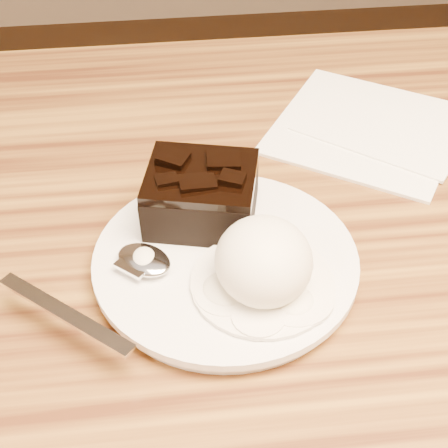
{
  "coord_description": "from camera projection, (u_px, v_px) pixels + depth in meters",
  "views": [
    {
      "loc": [
        -0.15,
        -0.33,
        1.13
      ],
      "look_at": [
        -0.11,
        0.04,
        0.79
      ],
      "focal_mm": 56.38,
      "sensor_mm": 36.0,
      "label": 1
    }
  ],
  "objects": [
    {
      "name": "crumb_a",
      "position": [
        250.0,
        273.0,
        0.5
      ],
      "size": [
        0.01,
        0.01,
        0.0
      ],
      "primitive_type": "cube",
      "rotation": [
        0.0,
        0.0,
        1.4
      ],
      "color": "black",
      "rests_on": "plate"
    },
    {
      "name": "napkin",
      "position": [
        366.0,
        128.0,
        0.67
      ],
      "size": [
        0.22,
        0.22,
        0.01
      ],
      "primitive_type": "cube",
      "rotation": [
        0.0,
        0.0,
        -0.57
      ],
      "color": "white",
      "rests_on": "dining_table"
    },
    {
      "name": "crumb_b",
      "position": [
        295.0,
        254.0,
        0.52
      ],
      "size": [
        0.01,
        0.01,
        0.0
      ],
      "primitive_type": "cube",
      "rotation": [
        0.0,
        0.0,
        0.01
      ],
      "color": "black",
      "rests_on": "plate"
    },
    {
      "name": "spoon",
      "position": [
        144.0,
        261.0,
        0.51
      ],
      "size": [
        0.15,
        0.14,
        0.01
      ],
      "primitive_type": null,
      "rotation": [
        0.0,
        0.0,
        0.86
      ],
      "color": "silver",
      "rests_on": "plate"
    },
    {
      "name": "crumb_c",
      "position": [
        252.0,
        314.0,
        0.48
      ],
      "size": [
        0.01,
        0.01,
        0.0
      ],
      "primitive_type": "cube",
      "rotation": [
        0.0,
        0.0,
        1.28
      ],
      "color": "black",
      "rests_on": "plate"
    },
    {
      "name": "plate",
      "position": [
        226.0,
        264.0,
        0.52
      ],
      "size": [
        0.2,
        0.2,
        0.02
      ],
      "primitive_type": "cylinder",
      "color": "white",
      "rests_on": "dining_table"
    },
    {
      "name": "brownie",
      "position": [
        201.0,
        198.0,
        0.54
      ],
      "size": [
        0.1,
        0.09,
        0.04
      ],
      "primitive_type": "cube",
      "rotation": [
        0.0,
        0.0,
        -0.23
      ],
      "color": "black",
      "rests_on": "plate"
    },
    {
      "name": "melt_puddle",
      "position": [
        262.0,
        284.0,
        0.5
      ],
      "size": [
        0.1,
        0.1,
        0.0
      ],
      "primitive_type": "cylinder",
      "color": "white",
      "rests_on": "plate"
    },
    {
      "name": "ice_cream_scoop",
      "position": [
        264.0,
        261.0,
        0.48
      ],
      "size": [
        0.07,
        0.07,
        0.06
      ],
      "primitive_type": "ellipsoid",
      "color": "white",
      "rests_on": "plate"
    }
  ]
}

